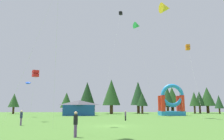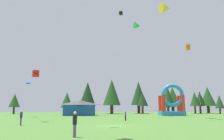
% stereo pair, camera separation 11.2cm
% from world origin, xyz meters
% --- Properties ---
extents(ground_plane, '(120.00, 120.00, 0.00)m').
position_xyz_m(ground_plane, '(0.00, 0.00, 0.00)').
color(ground_plane, '#47752D').
extents(kite_black_box, '(5.13, 9.34, 25.20)m').
position_xyz_m(kite_black_box, '(2.51, 25.20, 24.67)').
color(kite_black_box, black).
rests_on(kite_black_box, ground_plane).
extents(kite_green_delta, '(3.77, 7.05, 23.76)m').
position_xyz_m(kite_green_delta, '(7.03, 28.59, 22.87)').
color(kite_green_delta, green).
rests_on(kite_green_delta, ground_plane).
extents(kite_yellow_delta, '(2.69, 6.70, 24.53)m').
position_xyz_m(kite_yellow_delta, '(11.88, 18.98, 23.30)').
color(kite_yellow_delta, yellow).
rests_on(kite_yellow_delta, ground_plane).
extents(kite_orange_box, '(0.74, 6.17, 13.76)m').
position_xyz_m(kite_orange_box, '(14.46, 14.12, 13.21)').
color(kite_orange_box, orange).
rests_on(kite_orange_box, ground_plane).
extents(kite_red_box, '(1.71, 2.23, 7.72)m').
position_xyz_m(kite_red_box, '(-11.84, 7.97, 7.21)').
color(kite_red_box, red).
rests_on(kite_red_box, ground_plane).
extents(kite_blue_parafoil, '(2.98, 3.60, 7.72)m').
position_xyz_m(kite_blue_parafoil, '(-17.89, 22.15, 7.21)').
color(kite_blue_parafoil, blue).
rests_on(kite_blue_parafoil, ground_plane).
extents(person_far_side, '(0.37, 0.37, 1.55)m').
position_xyz_m(person_far_side, '(2.13, 9.43, 0.92)').
color(person_far_side, black).
rests_on(person_far_side, ground_plane).
extents(person_left_edge, '(0.32, 0.32, 1.76)m').
position_xyz_m(person_left_edge, '(-11.02, 1.06, 1.04)').
color(person_left_edge, '#724C8C').
rests_on(person_left_edge, ground_plane).
extents(person_near_camera, '(0.43, 0.43, 1.86)m').
position_xyz_m(person_near_camera, '(-3.15, -9.35, 1.11)').
color(person_near_camera, '#724C8C').
rests_on(person_near_camera, ground_plane).
extents(inflatable_yellow_castle, '(5.75, 3.96, 7.60)m').
position_xyz_m(inflatable_yellow_castle, '(15.03, 28.09, 2.86)').
color(inflatable_yellow_castle, '#268CD8').
rests_on(inflatable_yellow_castle, ground_plane).
extents(festival_tent, '(7.37, 3.44, 3.67)m').
position_xyz_m(festival_tent, '(-7.44, 28.35, 1.84)').
color(festival_tent, '#19478C').
rests_on(festival_tent, ground_plane).
extents(tree_row_0, '(3.27, 3.27, 6.00)m').
position_xyz_m(tree_row_0, '(-28.54, 41.49, 3.93)').
color(tree_row_0, '#4C331E').
rests_on(tree_row_0, ground_plane).
extents(tree_row_1, '(3.69, 3.69, 6.33)m').
position_xyz_m(tree_row_1, '(-12.84, 41.18, 4.01)').
color(tree_row_1, '#4C331E').
rests_on(tree_row_1, ground_plane).
extents(tree_row_2, '(4.93, 4.93, 9.55)m').
position_xyz_m(tree_row_2, '(-6.72, 41.64, 5.89)').
color(tree_row_2, '#4C331E').
rests_on(tree_row_2, ground_plane).
extents(tree_row_3, '(5.36, 5.36, 10.30)m').
position_xyz_m(tree_row_3, '(0.62, 40.91, 6.36)').
color(tree_row_3, '#4C331E').
rests_on(tree_row_3, ground_plane).
extents(tree_row_4, '(4.98, 4.98, 10.14)m').
position_xyz_m(tree_row_4, '(9.27, 44.76, 6.31)').
color(tree_row_4, '#4C331E').
rests_on(tree_row_4, ground_plane).
extents(tree_row_5, '(3.50, 3.50, 6.48)m').
position_xyz_m(tree_row_5, '(10.02, 41.91, 4.33)').
color(tree_row_5, '#4C331E').
rests_on(tree_row_5, ground_plane).
extents(tree_row_6, '(3.94, 3.94, 8.32)m').
position_xyz_m(tree_row_6, '(18.05, 42.57, 5.21)').
color(tree_row_6, '#4C331E').
rests_on(tree_row_6, ground_plane).
extents(tree_row_7, '(5.06, 5.06, 8.27)m').
position_xyz_m(tree_row_7, '(19.92, 43.92, 5.08)').
color(tree_row_7, '#4C331E').
rests_on(tree_row_7, ground_plane).
extents(tree_row_8, '(3.09, 3.09, 6.72)m').
position_xyz_m(tree_row_8, '(26.69, 43.33, 4.44)').
color(tree_row_8, '#4C331E').
rests_on(tree_row_8, ground_plane).
extents(tree_row_9, '(3.37, 3.37, 7.02)m').
position_xyz_m(tree_row_9, '(29.20, 45.41, 4.70)').
color(tree_row_9, '#4C331E').
rests_on(tree_row_9, ground_plane).
extents(tree_row_10, '(4.94, 4.94, 8.44)m').
position_xyz_m(tree_row_10, '(31.95, 45.72, 5.33)').
color(tree_row_10, '#4C331E').
rests_on(tree_row_10, ground_plane).
extents(tree_row_11, '(2.63, 2.63, 5.58)m').
position_xyz_m(tree_row_11, '(33.08, 40.54, 3.55)').
color(tree_row_11, '#4C331E').
rests_on(tree_row_11, ground_plane).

